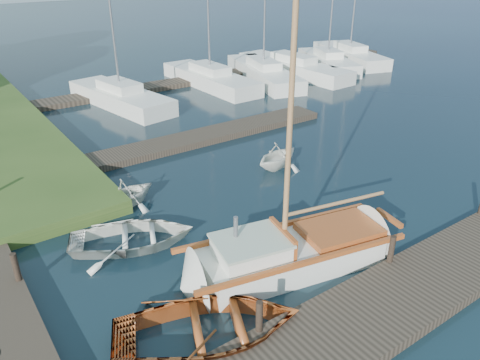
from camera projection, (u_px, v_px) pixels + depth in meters
ground at (240, 212)px, 15.84m from camera, size 160.00×160.00×0.00m
near_dock at (382, 307)px, 11.37m from camera, size 18.00×2.20×0.30m
far_dock at (194, 139)px, 21.58m from camera, size 14.00×1.60×0.30m
pontoon at (225, 75)px, 32.69m from camera, size 30.00×1.60×0.30m
mooring_post_1 at (259, 316)px, 10.32m from camera, size 0.16×0.16×0.80m
mooring_post_2 at (392, 249)px, 12.64m from camera, size 0.16×0.16×0.80m
mooring_post_4 at (16, 267)px, 11.92m from camera, size 0.16×0.16×0.80m
sailboat at (295, 254)px, 13.04m from camera, size 7.40×3.33×9.83m
dinghy at (209, 324)px, 10.46m from camera, size 5.12×4.47×0.88m
tender_a at (132, 234)px, 13.90m from camera, size 4.35×3.78×0.75m
tender_b at (126, 191)px, 16.00m from camera, size 2.51×2.28×1.13m
tender_d at (278, 153)px, 18.87m from camera, size 2.65×2.42×1.19m
marina_boat_1 at (120, 96)px, 26.50m from camera, size 3.49×8.06×11.15m
marina_boat_3 at (210, 77)px, 30.38m from camera, size 2.39×8.58×11.54m
marina_boat_4 at (263, 72)px, 31.82m from camera, size 4.64×9.34×10.30m
marina_boat_5 at (293, 66)px, 33.34m from camera, size 2.71×9.73×12.14m
marina_boat_6 at (328, 61)px, 34.97m from camera, size 4.87×7.57×10.41m
marina_boat_7 at (350, 54)px, 37.26m from camera, size 4.62×8.84×12.37m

